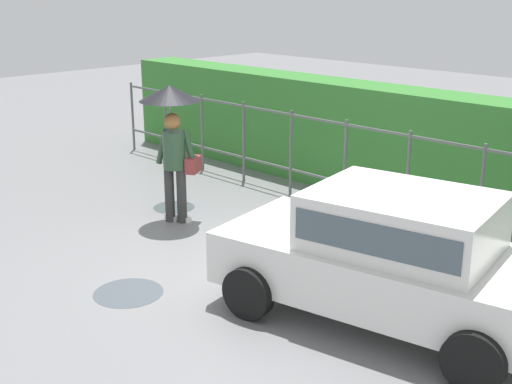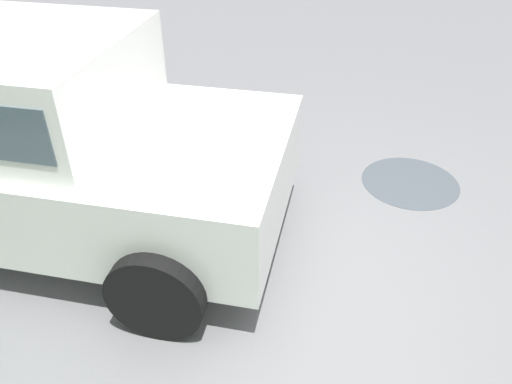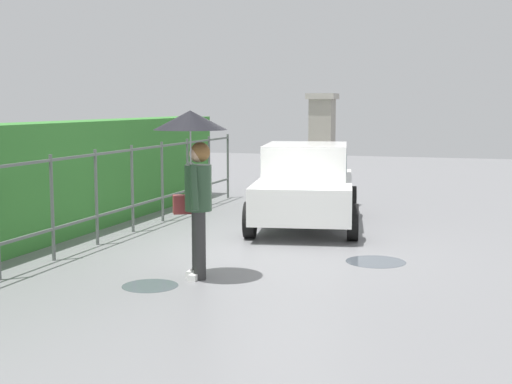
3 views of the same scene
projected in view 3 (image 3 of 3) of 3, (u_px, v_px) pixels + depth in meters
name	position (u px, v px, depth m)	size (l,w,h in m)	color
ground_plane	(264.00, 249.00, 10.81)	(40.00, 40.00, 0.00)	slate
car	(306.00, 182.00, 12.78)	(3.95, 2.40, 1.48)	white
pedestrian	(193.00, 156.00, 8.78)	(0.92, 0.92, 2.12)	#333333
gate_pillar	(322.00, 149.00, 14.99)	(0.60, 0.60, 2.42)	gray
fence_section	(96.00, 193.00, 11.01)	(11.89, 0.05, 1.50)	#59605B
hedge_row	(36.00, 182.00, 11.33)	(12.84, 0.90, 1.90)	#387F33
puddle_near	(376.00, 262.00, 9.91)	(0.84, 0.84, 0.00)	#4C545B
puddle_far	(150.00, 286.00, 8.59)	(0.69, 0.69, 0.00)	#4C545B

